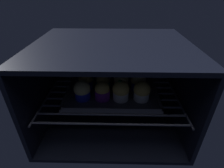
% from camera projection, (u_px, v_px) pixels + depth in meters
% --- Properties ---
extents(oven_cavity, '(0.59, 0.47, 0.37)m').
position_uv_depth(oven_cavity, '(112.00, 81.00, 0.75)').
color(oven_cavity, black).
rests_on(oven_cavity, ground).
extents(oven_rack, '(0.55, 0.42, 0.01)m').
position_uv_depth(oven_rack, '(112.00, 93.00, 0.73)').
color(oven_rack, '#444756').
rests_on(oven_rack, oven_cavity).
extents(baking_tray, '(0.38, 0.30, 0.02)m').
position_uv_depth(baking_tray, '(112.00, 90.00, 0.73)').
color(baking_tray, '#4C4C51').
rests_on(baking_tray, oven_rack).
extents(muffin_row0_col0, '(0.06, 0.06, 0.08)m').
position_uv_depth(muffin_row0_col0, '(82.00, 90.00, 0.65)').
color(muffin_row0_col0, '#1928B7').
rests_on(muffin_row0_col0, baking_tray).
extents(muffin_row0_col1, '(0.06, 0.06, 0.07)m').
position_uv_depth(muffin_row0_col1, '(102.00, 91.00, 0.65)').
color(muffin_row0_col1, '#7A238C').
rests_on(muffin_row0_col1, baking_tray).
extents(muffin_row0_col2, '(0.07, 0.07, 0.08)m').
position_uv_depth(muffin_row0_col2, '(121.00, 91.00, 0.64)').
color(muffin_row0_col2, silver).
rests_on(muffin_row0_col2, baking_tray).
extents(muffin_row0_col3, '(0.06, 0.06, 0.08)m').
position_uv_depth(muffin_row0_col3, '(142.00, 91.00, 0.65)').
color(muffin_row0_col3, silver).
rests_on(muffin_row0_col3, baking_tray).
extents(muffin_row1_col0, '(0.06, 0.06, 0.07)m').
position_uv_depth(muffin_row1_col0, '(86.00, 81.00, 0.72)').
color(muffin_row1_col0, '#1928B7').
rests_on(muffin_row1_col0, baking_tray).
extents(muffin_row1_col1, '(0.06, 0.06, 0.08)m').
position_uv_depth(muffin_row1_col1, '(103.00, 82.00, 0.71)').
color(muffin_row1_col1, '#0C8C84').
rests_on(muffin_row1_col1, baking_tray).
extents(muffin_row1_col2, '(0.06, 0.06, 0.08)m').
position_uv_depth(muffin_row1_col2, '(121.00, 81.00, 0.71)').
color(muffin_row1_col2, red).
rests_on(muffin_row1_col2, baking_tray).
extents(muffin_row1_col3, '(0.06, 0.06, 0.08)m').
position_uv_depth(muffin_row1_col3, '(138.00, 82.00, 0.71)').
color(muffin_row1_col3, '#1928B7').
rests_on(muffin_row1_col3, baking_tray).
extents(muffin_row2_col0, '(0.06, 0.06, 0.08)m').
position_uv_depth(muffin_row2_col0, '(88.00, 72.00, 0.78)').
color(muffin_row2_col0, '#0C8C84').
rests_on(muffin_row2_col0, baking_tray).
extents(muffin_row2_col1, '(0.06, 0.06, 0.08)m').
position_uv_depth(muffin_row2_col1, '(105.00, 73.00, 0.78)').
color(muffin_row2_col1, silver).
rests_on(muffin_row2_col1, baking_tray).
extents(muffin_row2_col2, '(0.06, 0.06, 0.08)m').
position_uv_depth(muffin_row2_col2, '(120.00, 73.00, 0.77)').
color(muffin_row2_col2, '#7A238C').
rests_on(muffin_row2_col2, baking_tray).
extents(muffin_row2_col3, '(0.07, 0.07, 0.08)m').
position_uv_depth(muffin_row2_col3, '(138.00, 73.00, 0.77)').
color(muffin_row2_col3, '#0C8C84').
rests_on(muffin_row2_col3, baking_tray).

